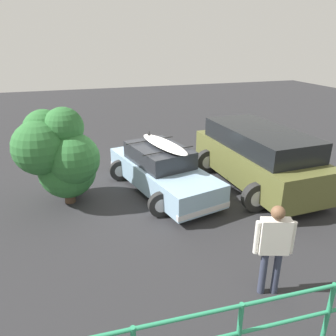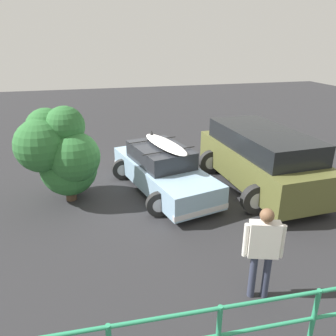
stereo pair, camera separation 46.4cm
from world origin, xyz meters
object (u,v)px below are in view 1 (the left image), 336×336
object	(u,v)px
suv_car	(257,156)
person_bystander	(274,243)
sedan_car	(161,170)
bush_near_left	(61,155)

from	to	relation	value
suv_car	person_bystander	xyz separation A→B (m)	(2.33, 4.26, 0.12)
suv_car	person_bystander	bearing A→B (deg)	61.37
sedan_car	bush_near_left	world-z (taller)	bush_near_left
person_bystander	bush_near_left	bearing A→B (deg)	-54.32
sedan_car	bush_near_left	distance (m)	2.92
sedan_car	bush_near_left	bearing A→B (deg)	0.27
sedan_car	person_bystander	world-z (taller)	person_bystander
suv_car	person_bystander	distance (m)	4.86
sedan_car	person_bystander	size ratio (longest dim) A/B	2.61
suv_car	bush_near_left	bearing A→B (deg)	-4.95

